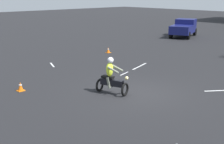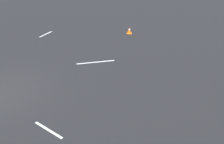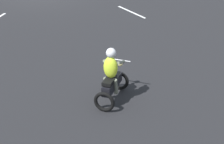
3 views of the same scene
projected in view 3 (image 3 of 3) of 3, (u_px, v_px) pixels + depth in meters
The scene contains 2 objects.
motorcycle_rider_background at pixel (112, 78), 12.19m from camera, with size 1.31×1.48×1.66m.
lane_stripe_n at pixel (131, 12), 19.27m from camera, with size 0.10×1.95×0.01m, color silver.
Camera 3 is at (2.96, 21.24, 6.45)m, focal length 70.00 mm.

